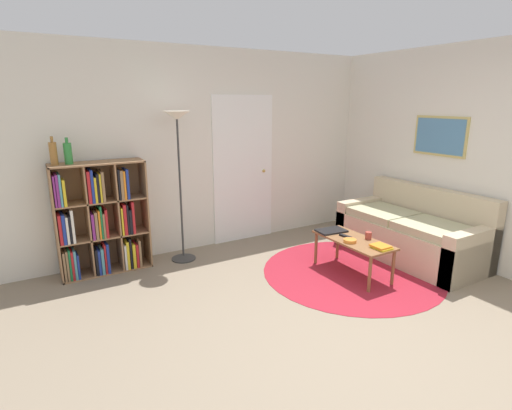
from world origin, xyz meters
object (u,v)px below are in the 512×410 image
at_px(floor_lamp, 178,139).
at_px(couch, 413,234).
at_px(bottle_left, 53,153).
at_px(coffee_table, 353,243).
at_px(bookshelf, 100,221).
at_px(laptop, 331,231).
at_px(cup, 368,236).
at_px(bottle_middle, 68,153).
at_px(bowl, 350,241).

distance_m(floor_lamp, couch, 3.15).
xyz_separation_m(floor_lamp, bottle_left, (-1.31, 0.12, -0.10)).
xyz_separation_m(coffee_table, bottle_left, (-2.84, 1.51, 1.04)).
height_order(bookshelf, laptop, bookshelf).
relative_size(bookshelf, cup, 15.43).
bearing_deg(bookshelf, bottle_left, -179.23).
relative_size(coffee_table, cup, 11.57).
bearing_deg(coffee_table, laptop, 96.46).
xyz_separation_m(cup, bottle_middle, (-2.85, 1.60, 0.94)).
bearing_deg(bottle_left, laptop, -22.72).
xyz_separation_m(couch, bottle_left, (-3.88, 1.49, 1.11)).
relative_size(floor_lamp, laptop, 5.04).
relative_size(bookshelf, coffee_table, 1.33).
height_order(bottle_left, bottle_middle, bottle_left).
xyz_separation_m(floor_lamp, coffee_table, (1.53, -1.39, -1.14)).
bearing_deg(coffee_table, cup, -30.90).
xyz_separation_m(couch, bowl, (-1.15, -0.08, 0.14)).
bearing_deg(bottle_left, bottle_middle, 0.77).
bearing_deg(bottle_middle, couch, -21.77).
bearing_deg(bookshelf, bottle_middle, -179.23).
relative_size(couch, coffee_table, 1.86).
relative_size(laptop, cup, 4.35).
bearing_deg(floor_lamp, bookshelf, 172.57).
height_order(couch, bottle_middle, bottle_middle).
distance_m(couch, bottle_middle, 4.18).
xyz_separation_m(bookshelf, cup, (2.60, -1.60, -0.15)).
bearing_deg(bookshelf, cup, -31.59).
height_order(bookshelf, bottle_middle, bottle_middle).
bearing_deg(coffee_table, bowl, -150.85).
bearing_deg(coffee_table, bookshelf, 148.36).
bearing_deg(bowl, coffee_table, 29.15).
height_order(floor_lamp, laptop, floor_lamp).
xyz_separation_m(laptop, bottle_middle, (-2.66, 1.18, 0.97)).
height_order(bowl, cup, cup).
bearing_deg(bowl, floor_lamp, 134.29).
height_order(floor_lamp, coffee_table, floor_lamp).
bearing_deg(floor_lamp, bottle_middle, 174.26).
relative_size(laptop, bottle_left, 1.21).
xyz_separation_m(couch, bottle_middle, (-3.74, 1.50, 1.10)).
height_order(couch, bowl, couch).
xyz_separation_m(laptop, bottle_left, (-2.80, 1.17, 0.98)).
height_order(bookshelf, coffee_table, bookshelf).
bearing_deg(bottle_middle, coffee_table, -29.21).
bearing_deg(laptop, cup, -66.64).
xyz_separation_m(coffee_table, bottle_middle, (-2.70, 1.51, 1.03)).
height_order(floor_lamp, bottle_left, floor_lamp).
relative_size(couch, bowl, 12.59).
bearing_deg(floor_lamp, bowl, -45.71).
relative_size(bookshelf, laptop, 3.55).
xyz_separation_m(coffee_table, laptop, (-0.04, 0.34, 0.06)).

